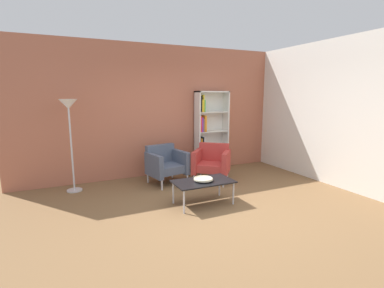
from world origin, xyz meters
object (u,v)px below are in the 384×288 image
bookshelf_tall (208,132)px  armchair_corner_red (212,162)px  floor_lamp_torchiere (69,115)px  decorative_bowl (203,179)px  coffee_table_low (203,183)px  armchair_near_window (166,163)px

bookshelf_tall → armchair_corner_red: bookshelf_tall is taller
floor_lamp_torchiere → armchair_corner_red: bearing=-11.4°
decorative_bowl → floor_lamp_torchiere: 2.72m
bookshelf_tall → coffee_table_low: 2.25m
coffee_table_low → floor_lamp_torchiere: bearing=140.3°
armchair_near_window → floor_lamp_torchiere: size_ratio=0.48×
decorative_bowl → armchair_near_window: (-0.18, 1.35, -0.02)m
armchair_corner_red → floor_lamp_torchiere: floor_lamp_torchiere is taller
coffee_table_low → decorative_bowl: 0.07m
coffee_table_low → armchair_near_window: armchair_near_window is taller
coffee_table_low → floor_lamp_torchiere: size_ratio=0.57×
decorative_bowl → floor_lamp_torchiere: (-1.94, 1.61, 1.01)m
armchair_near_window → armchair_corner_red: size_ratio=0.87×
bookshelf_tall → floor_lamp_torchiere: bookshelf_tall is taller
bookshelf_tall → decorative_bowl: bookshelf_tall is taller
armchair_near_window → floor_lamp_torchiere: (-1.76, 0.26, 1.03)m
decorative_bowl → armchair_corner_red: bearing=54.7°
coffee_table_low → floor_lamp_torchiere: floor_lamp_torchiere is taller
coffee_table_low → armchair_corner_red: bearing=54.7°
floor_lamp_torchiere → bookshelf_tall: bearing=5.0°
decorative_bowl → armchair_near_window: bearing=97.7°
armchair_near_window → armchair_corner_red: 0.98m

